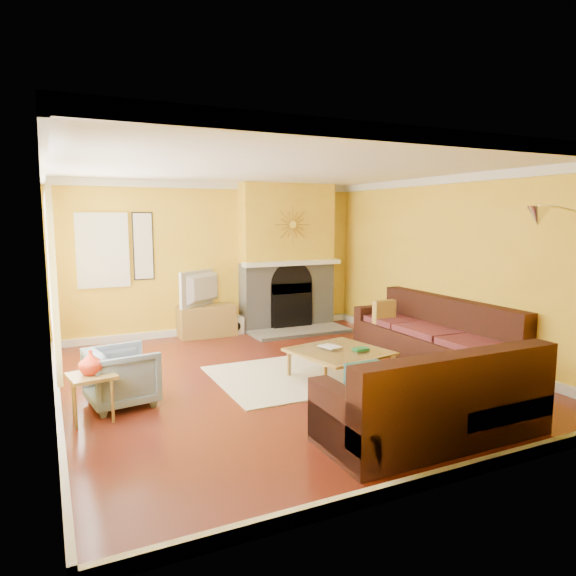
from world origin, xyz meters
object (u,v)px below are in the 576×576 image
sectional_sofa (386,348)px  side_table (93,397)px  media_console (207,321)px  armchair (122,376)px  coffee_table (339,366)px

sectional_sofa → side_table: 3.48m
side_table → media_console: bearing=55.7°
sectional_sofa → armchair: sectional_sofa is taller
coffee_table → side_table: size_ratio=2.20×
coffee_table → side_table: 2.94m
coffee_table → armchair: armchair is taller
sectional_sofa → side_table: bearing=174.7°
media_console → side_table: media_console is taller
coffee_table → media_console: (-0.79, 3.20, 0.06)m
armchair → side_table: (-0.34, -0.31, -0.08)m
armchair → side_table: armchair is taller
media_console → armchair: bearing=-122.6°
media_console → armchair: 3.38m
sectional_sofa → coffee_table: sectional_sofa is taller
sectional_sofa → armchair: bearing=168.6°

